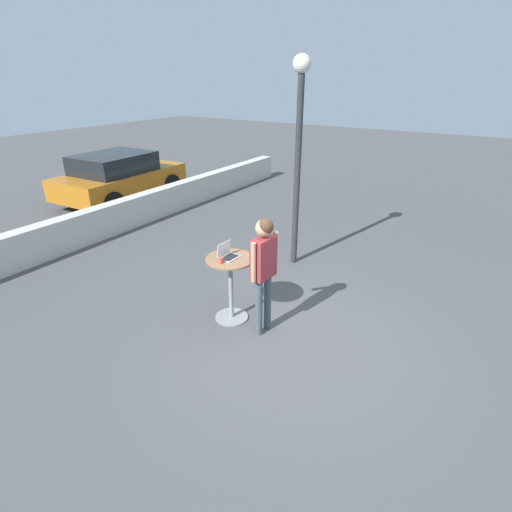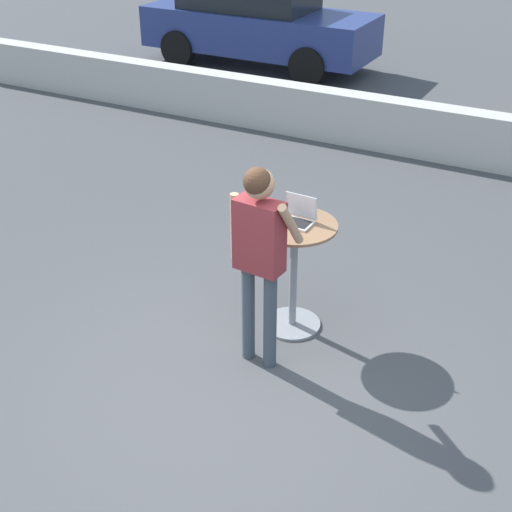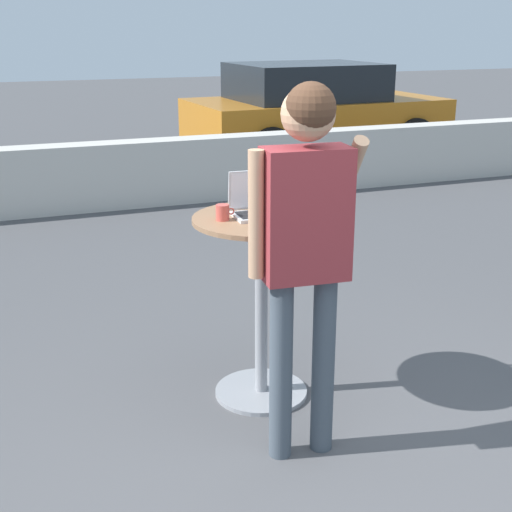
{
  "view_description": "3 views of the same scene",
  "coord_description": "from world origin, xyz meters",
  "px_view_note": "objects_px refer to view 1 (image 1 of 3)",
  "views": [
    {
      "loc": [
        -4.27,
        -2.12,
        3.54
      ],
      "look_at": [
        0.05,
        0.66,
        1.19
      ],
      "focal_mm": 28.0,
      "sensor_mm": 36.0,
      "label": 1
    },
    {
      "loc": [
        2.27,
        -3.78,
        3.82
      ],
      "look_at": [
        -0.03,
        0.56,
        1.0
      ],
      "focal_mm": 50.0,
      "sensor_mm": 36.0,
      "label": 2
    },
    {
      "loc": [
        -1.28,
        -2.26,
        2.02
      ],
      "look_at": [
        -0.16,
        0.66,
        0.99
      ],
      "focal_mm": 50.0,
      "sensor_mm": 36.0,
      "label": 3
    }
  ],
  "objects_px": {
    "cafe_table": "(231,281)",
    "street_lamp": "(299,135)",
    "laptop": "(228,254)",
    "parked_car_further_down": "(119,176)",
    "coffee_mug": "(221,261)",
    "standing_person": "(264,262)"
  },
  "relations": [
    {
      "from": "cafe_table",
      "to": "street_lamp",
      "type": "xyz_separation_m",
      "value": [
        2.39,
        0.15,
        1.87
      ]
    },
    {
      "from": "laptop",
      "to": "parked_car_further_down",
      "type": "distance_m",
      "value": 7.44
    },
    {
      "from": "cafe_table",
      "to": "street_lamp",
      "type": "distance_m",
      "value": 3.04
    },
    {
      "from": "coffee_mug",
      "to": "standing_person",
      "type": "xyz_separation_m",
      "value": [
        0.18,
        -0.62,
        0.07
      ]
    },
    {
      "from": "coffee_mug",
      "to": "standing_person",
      "type": "relative_size",
      "value": 0.06
    },
    {
      "from": "coffee_mug",
      "to": "standing_person",
      "type": "height_order",
      "value": "standing_person"
    },
    {
      "from": "laptop",
      "to": "coffee_mug",
      "type": "relative_size",
      "value": 2.99
    },
    {
      "from": "parked_car_further_down",
      "to": "cafe_table",
      "type": "bearing_deg",
      "value": -117.36
    },
    {
      "from": "laptop",
      "to": "parked_car_further_down",
      "type": "relative_size",
      "value": 0.08
    },
    {
      "from": "cafe_table",
      "to": "coffee_mug",
      "type": "xyz_separation_m",
      "value": [
        -0.21,
        0.01,
        0.43
      ]
    },
    {
      "from": "laptop",
      "to": "cafe_table",
      "type": "bearing_deg",
      "value": -92.03
    },
    {
      "from": "laptop",
      "to": "street_lamp",
      "type": "relative_size",
      "value": 0.08
    },
    {
      "from": "cafe_table",
      "to": "street_lamp",
      "type": "height_order",
      "value": "street_lamp"
    },
    {
      "from": "laptop",
      "to": "street_lamp",
      "type": "bearing_deg",
      "value": 2.6
    },
    {
      "from": "standing_person",
      "to": "parked_car_further_down",
      "type": "distance_m",
      "value": 8.04
    },
    {
      "from": "coffee_mug",
      "to": "standing_person",
      "type": "distance_m",
      "value": 0.65
    },
    {
      "from": "standing_person",
      "to": "street_lamp",
      "type": "xyz_separation_m",
      "value": [
        2.41,
        0.76,
        1.38
      ]
    },
    {
      "from": "coffee_mug",
      "to": "parked_car_further_down",
      "type": "distance_m",
      "value": 7.57
    },
    {
      "from": "parked_car_further_down",
      "to": "coffee_mug",
      "type": "bearing_deg",
      "value": -118.82
    },
    {
      "from": "laptop",
      "to": "coffee_mug",
      "type": "bearing_deg",
      "value": -172.07
    },
    {
      "from": "laptop",
      "to": "standing_person",
      "type": "relative_size",
      "value": 0.17
    },
    {
      "from": "cafe_table",
      "to": "laptop",
      "type": "xyz_separation_m",
      "value": [
        0.0,
        0.04,
        0.44
      ]
    }
  ]
}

